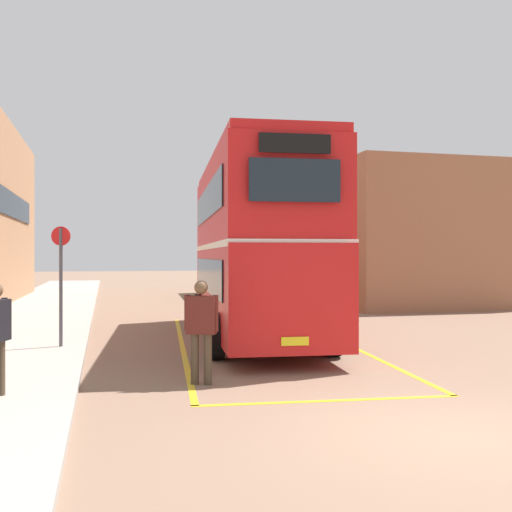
{
  "coord_description": "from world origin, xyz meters",
  "views": [
    {
      "loc": [
        -4.09,
        -6.54,
        2.2
      ],
      "look_at": [
        0.16,
        10.2,
        2.2
      ],
      "focal_mm": 41.84,
      "sensor_mm": 36.0,
      "label": 1
    }
  ],
  "objects_px": {
    "double_decker_bus": "(254,244)",
    "single_deck_bus": "(234,266)",
    "bus_stop_sign": "(61,274)",
    "pedestrian_boarding": "(201,324)"
  },
  "relations": [
    {
      "from": "single_deck_bus",
      "to": "bus_stop_sign",
      "type": "height_order",
      "value": "single_deck_bus"
    },
    {
      "from": "bus_stop_sign",
      "to": "double_decker_bus",
      "type": "bearing_deg",
      "value": 13.71
    },
    {
      "from": "pedestrian_boarding",
      "to": "bus_stop_sign",
      "type": "relative_size",
      "value": 0.65
    },
    {
      "from": "double_decker_bus",
      "to": "single_deck_bus",
      "type": "xyz_separation_m",
      "value": [
        2.88,
        15.96,
        -0.87
      ]
    },
    {
      "from": "double_decker_bus",
      "to": "bus_stop_sign",
      "type": "relative_size",
      "value": 3.72
    },
    {
      "from": "pedestrian_boarding",
      "to": "double_decker_bus",
      "type": "bearing_deg",
      "value": 66.95
    },
    {
      "from": "double_decker_bus",
      "to": "bus_stop_sign",
      "type": "distance_m",
      "value": 5.04
    },
    {
      "from": "single_deck_bus",
      "to": "pedestrian_boarding",
      "type": "bearing_deg",
      "value": -103.6
    },
    {
      "from": "double_decker_bus",
      "to": "single_deck_bus",
      "type": "distance_m",
      "value": 16.25
    },
    {
      "from": "double_decker_bus",
      "to": "single_deck_bus",
      "type": "height_order",
      "value": "double_decker_bus"
    }
  ]
}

